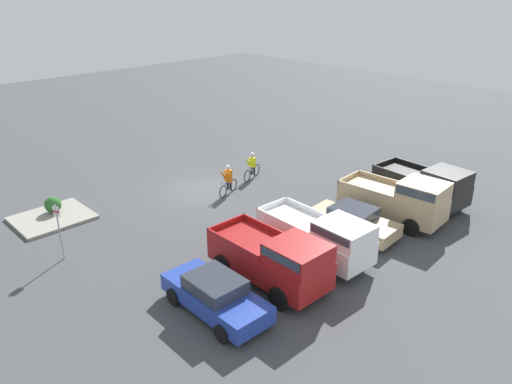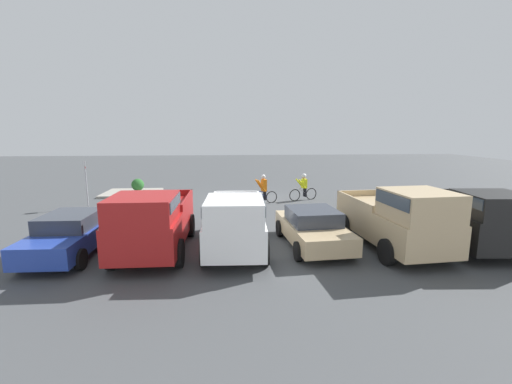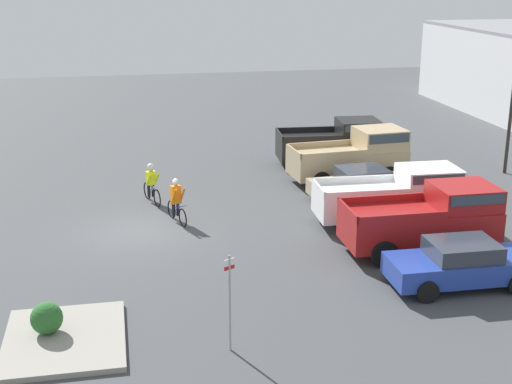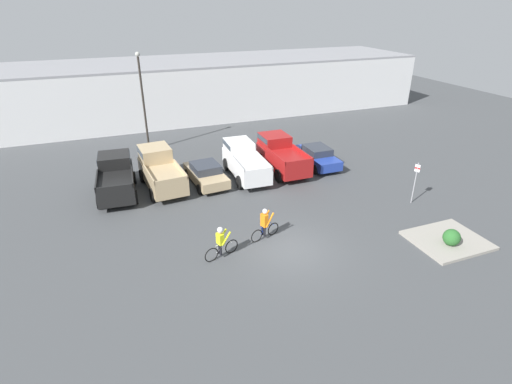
% 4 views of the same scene
% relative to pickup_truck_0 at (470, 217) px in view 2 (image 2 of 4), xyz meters
% --- Properties ---
extents(ground_plane, '(80.00, 80.00, 0.00)m').
position_rel_pickup_truck_0_xyz_m(ground_plane, '(7.40, -9.69, -1.15)').
color(ground_plane, '#424447').
extents(pickup_truck_0, '(2.56, 4.98, 2.20)m').
position_rel_pickup_truck_0_xyz_m(pickup_truck_0, '(0.00, 0.00, 0.00)').
color(pickup_truck_0, black).
rests_on(pickup_truck_0, ground_plane).
extents(pickup_truck_1, '(2.58, 5.26, 2.33)m').
position_rel_pickup_truck_0_xyz_m(pickup_truck_1, '(2.74, 0.12, 0.05)').
color(pickup_truck_1, tan).
rests_on(pickup_truck_1, ground_plane).
extents(sedan_0, '(2.28, 4.34, 1.39)m').
position_rel_pickup_truck_0_xyz_m(sedan_0, '(5.58, -0.61, -0.44)').
color(sedan_0, tan).
rests_on(sedan_0, ground_plane).
extents(pickup_truck_2, '(2.29, 5.37, 2.13)m').
position_rel_pickup_truck_0_xyz_m(pickup_truck_2, '(8.39, -0.22, -0.02)').
color(pickup_truck_2, white).
rests_on(pickup_truck_2, ground_plane).
extents(pickup_truck_3, '(2.30, 5.11, 2.26)m').
position_rel_pickup_truck_0_xyz_m(pickup_truck_3, '(11.18, -0.20, 0.04)').
color(pickup_truck_3, maroon).
rests_on(pickup_truck_3, ground_plane).
extents(sedan_1, '(1.99, 4.44, 1.43)m').
position_rel_pickup_truck_0_xyz_m(sedan_1, '(13.98, -0.44, -0.42)').
color(sedan_1, '#233D9E').
rests_on(sedan_1, ground_plane).
extents(cyclist_0, '(1.74, 0.64, 1.72)m').
position_rel_pickup_truck_0_xyz_m(cyclist_0, '(6.62, -8.28, -0.29)').
color(cyclist_0, black).
rests_on(cyclist_0, ground_plane).
extents(cyclist_1, '(1.81, 0.66, 1.66)m').
position_rel_pickup_truck_0_xyz_m(cyclist_1, '(4.07, -9.06, -0.29)').
color(cyclist_1, black).
rests_on(cyclist_1, ground_plane).
extents(fire_lane_sign, '(0.16, 0.28, 2.57)m').
position_rel_pickup_truck_0_xyz_m(fire_lane_sign, '(16.36, -7.83, 0.40)').
color(fire_lane_sign, '#9E9EA3').
rests_on(fire_lane_sign, ground_plane).
extents(curb_island, '(3.57, 3.05, 0.15)m').
position_rel_pickup_truck_0_xyz_m(curb_island, '(15.13, -11.94, -1.07)').
color(curb_island, gray).
rests_on(curb_island, ground_plane).
extents(shrub, '(0.83, 0.83, 0.83)m').
position_rel_pickup_truck_0_xyz_m(shrub, '(14.83, -12.37, -0.58)').
color(shrub, '#286028').
rests_on(shrub, curb_island).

